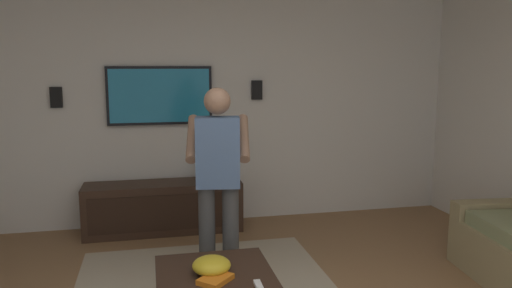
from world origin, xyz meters
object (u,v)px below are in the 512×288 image
bowl (212,265)px  tv (160,96)px  media_console (164,207)px  vase_round (208,170)px  wall_speaker_left (257,90)px  remote_white (259,286)px  wall_speaker_right (56,97)px  person_standing (218,173)px  book (215,279)px

bowl → tv: bearing=6.3°
media_console → bowl: 2.15m
vase_round → bowl: bearing=173.8°
media_console → wall_speaker_left: wall_speaker_left is taller
remote_white → vase_round: bearing=2.1°
bowl → wall_speaker_right: wall_speaker_right is taller
tv → bowl: 2.60m
tv → wall_speaker_left: tv is taller
media_console → wall_speaker_left: 1.70m
bowl → wall_speaker_left: 2.75m
media_console → vase_round: bearing=93.3°
person_standing → wall_speaker_left: wall_speaker_left is taller
remote_white → tv: bearing=12.6°
remote_white → wall_speaker_left: (2.66, -0.58, 1.12)m
bowl → remote_white: bowl is taller
tv → vase_round: 0.99m
wall_speaker_right → person_standing: bearing=-136.6°
tv → bowl: bearing=6.3°
person_standing → bowl: bearing=177.2°
media_console → remote_white: size_ratio=11.33×
tv → vase_round: tv is taller
vase_round → person_standing: bearing=177.0°
remote_white → wall_speaker_right: bearing=32.5°
vase_round → wall_speaker_left: 1.09m
tv → person_standing: tv is taller
vase_round → wall_speaker_left: bearing=-69.8°
tv → book: size_ratio=5.23×
media_console → bowl: bearing=7.0°
person_standing → media_console: bearing=26.3°
tv → person_standing: 1.73m
person_standing → bowl: (-0.79, 0.16, -0.47)m
bowl → book: size_ratio=1.20×
wall_speaker_left → wall_speaker_right: (0.00, 2.19, -0.06)m
vase_round → wall_speaker_right: (0.23, 1.58, 0.82)m
person_standing → remote_white: (-1.07, -0.11, -0.52)m
wall_speaker_right → book: bearing=-151.8°
tv → book: tv is taller
book → bowl: bearing=47.2°
remote_white → vase_round: vase_round is taller
person_standing → bowl: person_standing is taller
tv → wall_speaker_left: size_ratio=5.23×
wall_speaker_left → wall_speaker_right: size_ratio=1.00×
person_standing → wall_speaker_right: (1.59, 1.51, 0.55)m
tv → remote_white: size_ratio=7.67×
media_console → book: size_ratio=7.73×
book → wall_speaker_right: (2.52, 1.35, 1.06)m
person_standing → wall_speaker_left: (1.59, -0.68, 0.60)m
bowl → wall_speaker_left: size_ratio=1.20×
bowl → media_console: bearing=7.0°
book → wall_speaker_left: (2.52, -0.84, 1.12)m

